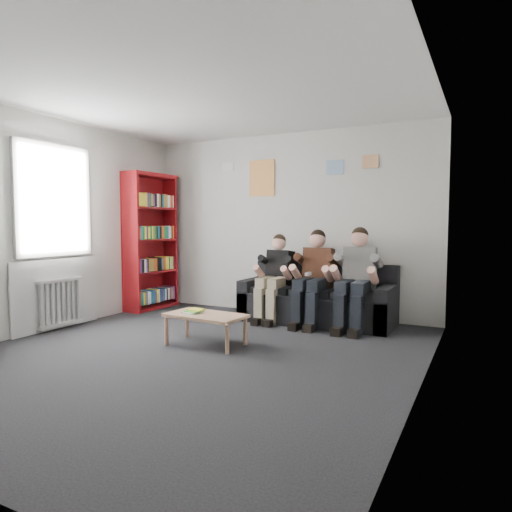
{
  "coord_description": "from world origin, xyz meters",
  "views": [
    {
      "loc": [
        2.71,
        -3.82,
        1.35
      ],
      "look_at": [
        0.1,
        1.3,
        0.95
      ],
      "focal_mm": 32.0,
      "sensor_mm": 36.0,
      "label": 1
    }
  ],
  "objects": [
    {
      "name": "poster_large",
      "position": [
        -0.4,
        2.49,
        2.05
      ],
      "size": [
        0.42,
        0.01,
        0.55
      ],
      "primitive_type": "cube",
      "color": "#E6B051",
      "rests_on": "room_shell"
    },
    {
      "name": "room_shell",
      "position": [
        0.0,
        0.0,
        1.35
      ],
      "size": [
        5.0,
        5.0,
        5.0
      ],
      "color": "black",
      "rests_on": "ground"
    },
    {
      "name": "bookshelf",
      "position": [
        -2.06,
        1.88,
        1.07
      ],
      "size": [
        0.32,
        0.97,
        2.15
      ],
      "rotation": [
        0.0,
        0.0,
        -0.07
      ],
      "color": "maroon",
      "rests_on": "ground"
    },
    {
      "name": "poster_blue",
      "position": [
        0.75,
        2.49,
        2.15
      ],
      "size": [
        0.25,
        0.01,
        0.2
      ],
      "primitive_type": "cube",
      "color": "#3D85D0",
      "rests_on": "room_shell"
    },
    {
      "name": "poster_sign",
      "position": [
        -1.0,
        2.49,
        2.25
      ],
      "size": [
        0.2,
        0.01,
        0.14
      ],
      "primitive_type": "cube",
      "color": "white",
      "rests_on": "room_shell"
    },
    {
      "name": "person_left",
      "position": [
        0.07,
        1.92,
        0.61
      ],
      "size": [
        0.36,
        0.77,
        1.21
      ],
      "rotation": [
        0.0,
        0.0,
        -0.12
      ],
      "color": "black",
      "rests_on": "sofa"
    },
    {
      "name": "radiator",
      "position": [
        -2.15,
        0.2,
        0.35
      ],
      "size": [
        0.1,
        0.64,
        0.6
      ],
      "color": "silver",
      "rests_on": "ground"
    },
    {
      "name": "coffee_table",
      "position": [
        -0.06,
        0.39,
        0.31
      ],
      "size": [
        0.87,
        0.48,
        0.35
      ],
      "rotation": [
        0.0,
        0.0,
        -0.08
      ],
      "color": "tan",
      "rests_on": "ground"
    },
    {
      "name": "window",
      "position": [
        -2.22,
        0.2,
        1.03
      ],
      "size": [
        0.05,
        1.3,
        2.36
      ],
      "color": "white",
      "rests_on": "room_shell"
    },
    {
      "name": "person_middle",
      "position": [
        0.65,
        1.92,
        0.63
      ],
      "size": [
        0.4,
        0.85,
        1.28
      ],
      "rotation": [
        0.0,
        0.0,
        0.05
      ],
      "color": "#522D1B",
      "rests_on": "sofa"
    },
    {
      "name": "poster_pink",
      "position": [
        1.25,
        2.49,
        2.2
      ],
      "size": [
        0.22,
        0.01,
        0.18
      ],
      "primitive_type": "cube",
      "color": "#CA3F7C",
      "rests_on": "room_shell"
    },
    {
      "name": "sofa",
      "position": [
        0.65,
        2.11,
        0.29
      ],
      "size": [
        2.06,
        0.84,
        0.79
      ],
      "color": "black",
      "rests_on": "ground"
    },
    {
      "name": "game_cases",
      "position": [
        -0.22,
        0.38,
        0.37
      ],
      "size": [
        0.22,
        0.19,
        0.04
      ],
      "rotation": [
        0.0,
        0.0,
        -0.26
      ],
      "color": "silver",
      "rests_on": "coffee_table"
    },
    {
      "name": "person_right",
      "position": [
        1.22,
        1.91,
        0.64
      ],
      "size": [
        0.41,
        0.88,
        1.31
      ],
      "rotation": [
        0.0,
        0.0,
        0.1
      ],
      "color": "silver",
      "rests_on": "sofa"
    }
  ]
}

